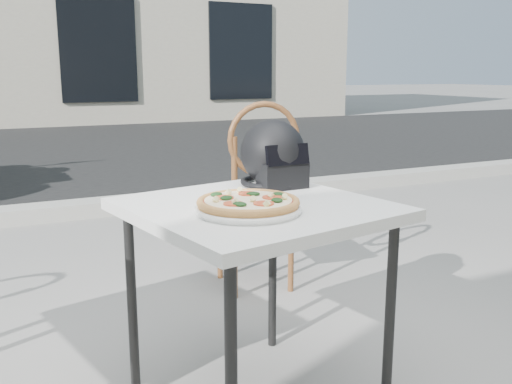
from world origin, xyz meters
name	(u,v)px	position (x,y,z in m)	size (l,w,h in m)	color
street_asphalt	(35,153)	(0.00, 7.00, 0.00)	(30.00, 8.00, 0.00)	black
curb	(79,209)	(0.00, 3.00, 0.06)	(30.00, 0.25, 0.12)	#A7A69D
cafe_table_main	(256,223)	(0.15, 0.01, 0.66)	(0.89, 0.89, 0.72)	silver
plate	(248,209)	(0.07, -0.09, 0.73)	(0.33, 0.33, 0.02)	white
pizza	(248,202)	(0.07, -0.09, 0.75)	(0.40, 0.40, 0.04)	#C58948
helmet	(274,156)	(0.34, 0.25, 0.83)	(0.25, 0.26, 0.25)	black
cafe_chair_main	(258,187)	(0.62, 0.97, 0.56)	(0.43, 0.43, 1.00)	brown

